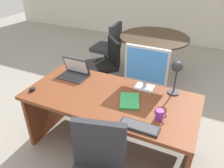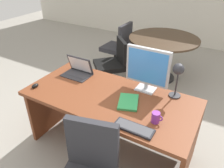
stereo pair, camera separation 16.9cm
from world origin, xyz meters
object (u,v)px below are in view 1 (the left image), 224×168
at_px(book, 130,101).
at_px(desk, 112,109).
at_px(keyboard, 139,127).
at_px(meeting_table, 153,47).
at_px(laptop, 75,70).
at_px(desk_lamp, 177,71).
at_px(meeting_chair_near, 105,68).
at_px(coffee_mug, 159,115).
at_px(mouse, 32,89).
at_px(monitor, 146,66).
at_px(meeting_chair_far, 108,50).

bearing_deg(book, desk, 163.65).
distance_m(keyboard, meeting_table, 2.29).
bearing_deg(laptop, book, -16.86).
xyz_separation_m(desk, desk_lamp, (0.57, 0.26, 0.47)).
relative_size(desk, meeting_table, 1.50).
bearing_deg(meeting_chair_near, meeting_table, 44.26).
height_order(book, meeting_chair_near, meeting_chair_near).
distance_m(laptop, meeting_table, 1.77).
bearing_deg(laptop, desk_lamp, 4.18).
xyz_separation_m(desk_lamp, coffee_mug, (-0.03, -0.45, -0.22)).
bearing_deg(mouse, monitor, 27.93).
xyz_separation_m(desk, monitor, (0.27, 0.25, 0.46)).
bearing_deg(book, keyboard, -56.45).
distance_m(desk, monitor, 0.58).
height_order(desk_lamp, meeting_table, desk_lamp).
distance_m(coffee_mug, meeting_table, 2.15).
bearing_deg(keyboard, desk_lamp, 76.60).
bearing_deg(coffee_mug, monitor, 121.83).
relative_size(meeting_table, meeting_chair_near, 1.47).
xyz_separation_m(mouse, coffee_mug, (1.33, 0.11, 0.03)).
bearing_deg(monitor, meeting_chair_near, 134.97).
height_order(mouse, meeting_chair_far, meeting_chair_far).
distance_m(book, meeting_table, 1.95).
xyz_separation_m(monitor, mouse, (-1.05, -0.56, -0.24)).
distance_m(desk, meeting_chair_far, 2.12).
xyz_separation_m(keyboard, coffee_mug, (0.12, 0.17, 0.04)).
bearing_deg(keyboard, meeting_chair_near, 125.31).
bearing_deg(meeting_chair_near, desk_lamp, -37.20).
height_order(keyboard, meeting_table, meeting_table).
xyz_separation_m(laptop, coffee_mug, (1.11, -0.37, -0.02)).
xyz_separation_m(laptop, book, (0.78, -0.24, -0.05)).
height_order(monitor, meeting_chair_near, monitor).
bearing_deg(coffee_mug, meeting_chair_near, 131.37).
relative_size(desk, mouse, 20.35).
height_order(keyboard, desk_lamp, desk_lamp).
distance_m(desk, keyboard, 0.60).
distance_m(desk, meeting_table, 1.86).
relative_size(coffee_mug, meeting_chair_far, 0.11).
height_order(monitor, desk_lamp, monitor).
bearing_deg(desk_lamp, monitor, -178.73).
xyz_separation_m(meeting_chair_near, meeting_chair_far, (-0.25, 0.65, 0.04)).
bearing_deg(desk_lamp, coffee_mug, -93.37).
xyz_separation_m(laptop, desk_lamp, (1.13, 0.08, 0.21)).
height_order(coffee_mug, meeting_chair_near, coffee_mug).
distance_m(desk, book, 0.31).
bearing_deg(meeting_chair_far, desk, -62.91).
height_order(laptop, coffee_mug, laptop).
distance_m(desk, meeting_chair_near, 1.44).
xyz_separation_m(meeting_table, meeting_chair_far, (-0.89, 0.02, -0.23)).
xyz_separation_m(desk, laptop, (-0.56, 0.17, 0.26)).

